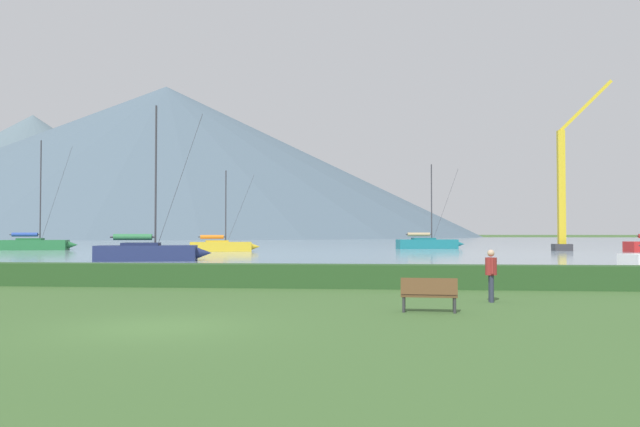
% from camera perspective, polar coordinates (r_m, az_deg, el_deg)
% --- Properties ---
extents(ground_plane, '(1000.00, 1000.00, 0.00)m').
position_cam_1_polar(ground_plane, '(15.53, -14.29, -9.76)').
color(ground_plane, '#3D602D').
extents(harbor_water, '(320.00, 246.00, 0.00)m').
position_cam_1_polar(harbor_water, '(151.58, 3.53, -2.48)').
color(harbor_water, '#8499A8').
rests_on(harbor_water, ground_plane).
extents(hedge_line, '(80.00, 1.20, 0.92)m').
position_cam_1_polar(hedge_line, '(26.05, -6.04, -5.48)').
color(hedge_line, '#284C23').
rests_on(hedge_line, ground_plane).
extents(sailboat_slip_1, '(9.19, 4.63, 13.52)m').
position_cam_1_polar(sailboat_slip_1, '(86.46, -23.89, -2.46)').
color(sailboat_slip_1, '#236B38').
rests_on(sailboat_slip_1, harbor_water).
extents(sailboat_slip_2, '(9.18, 4.13, 11.17)m').
position_cam_1_polar(sailboat_slip_2, '(86.15, 9.51, -2.60)').
color(sailboat_slip_2, '#19707A').
rests_on(sailboat_slip_2, harbor_water).
extents(sailboat_slip_4, '(8.02, 4.22, 9.19)m').
position_cam_1_polar(sailboat_slip_4, '(73.69, -8.72, -2.84)').
color(sailboat_slip_4, gold).
rests_on(sailboat_slip_4, harbor_water).
extents(sailboat_slip_5, '(8.84, 4.03, 11.95)m').
position_cam_1_polar(sailboat_slip_5, '(51.04, -14.95, -3.25)').
color(sailboat_slip_5, navy).
rests_on(sailboat_slip_5, harbor_water).
extents(park_bench_near_path, '(1.56, 0.57, 0.95)m').
position_cam_1_polar(park_bench_near_path, '(18.02, 9.62, -6.96)').
color(park_bench_near_path, brown).
rests_on(park_bench_near_path, ground_plane).
extents(person_seated_viewer, '(0.36, 0.57, 1.65)m').
position_cam_1_polar(person_seated_viewer, '(21.03, 14.89, -4.95)').
color(person_seated_viewer, '#2D3347').
rests_on(person_seated_viewer, ground_plane).
extents(dock_crane, '(6.94, 2.00, 20.10)m').
position_cam_1_polar(dock_crane, '(81.01, 20.74, 1.51)').
color(dock_crane, '#333338').
rests_on(dock_crane, ground_plane).
extents(distant_hill_west_ridge, '(183.29, 183.29, 59.95)m').
position_cam_1_polar(distant_hill_west_ridge, '(457.19, -20.61, 1.94)').
color(distant_hill_west_ridge, '#4C6070').
rests_on(distant_hill_west_ridge, ground_plane).
extents(distant_hill_central_peak, '(340.30, 340.30, 76.06)m').
position_cam_1_polar(distant_hill_central_peak, '(371.33, -14.34, 3.94)').
color(distant_hill_central_peak, '#425666').
rests_on(distant_hill_central_peak, ground_plane).
extents(distant_hill_east_ridge, '(309.17, 309.17, 75.52)m').
position_cam_1_polar(distant_hill_east_ridge, '(333.53, -13.49, 4.51)').
color(distant_hill_east_ridge, '#4C6070').
rests_on(distant_hill_east_ridge, ground_plane).
extents(distant_hill_far_shoulder, '(230.44, 230.44, 76.73)m').
position_cam_1_polar(distant_hill_far_shoulder, '(448.10, -24.12, 3.12)').
color(distant_hill_far_shoulder, slate).
rests_on(distant_hill_far_shoulder, ground_plane).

